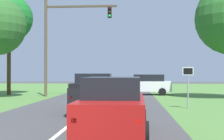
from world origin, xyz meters
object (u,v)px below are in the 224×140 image
keep_moving_sign (188,81)px  red_suv_near (113,105)px  extra_tree_1 (9,18)px  pickup_truck_lead (95,92)px  crossing_suv_far (147,84)px  traffic_light (63,34)px

keep_moving_sign → red_suv_near: bearing=-114.5°
keep_moving_sign → extra_tree_1: 19.00m
pickup_truck_lead → keep_moving_sign: keep_moving_sign is taller
pickup_truck_lead → extra_tree_1: (-9.51, 12.56, 6.08)m
extra_tree_1 → pickup_truck_lead: bearing=-52.9°
crossing_suv_far → traffic_light: bearing=-159.5°
pickup_truck_lead → traffic_light: traffic_light is taller
pickup_truck_lead → crossing_suv_far: size_ratio=1.15×
traffic_light → crossing_suv_far: bearing=20.5°
red_suv_near → extra_tree_1: extra_tree_1 is taller
traffic_light → extra_tree_1: bearing=160.2°
pickup_truck_lead → crossing_suv_far: (3.26, 13.31, -0.03)m
red_suv_near → crossing_suv_far: (1.89, 19.74, -0.01)m
red_suv_near → traffic_light: size_ratio=0.58×
keep_moving_sign → crossing_suv_far: 11.78m
traffic_light → crossing_suv_far: 8.92m
pickup_truck_lead → traffic_light: size_ratio=0.64×
crossing_suv_far → red_suv_near: bearing=-95.5°
red_suv_near → traffic_light: (-5.39, 17.01, 4.36)m
extra_tree_1 → traffic_light: bearing=-19.8°
pickup_truck_lead → traffic_light: (-4.02, 10.58, 4.33)m
traffic_light → extra_tree_1: extra_tree_1 is taller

